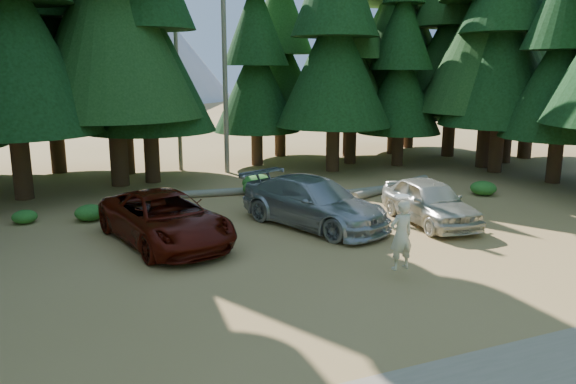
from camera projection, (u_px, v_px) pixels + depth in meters
name	position (u px, v px, depth m)	size (l,w,h in m)	color
ground	(357.00, 268.00, 14.75)	(160.00, 160.00, 0.00)	#A07C44
forest_belt_north	(209.00, 172.00, 28.25)	(36.00, 7.00, 22.00)	black
snag_front	(224.00, 49.00, 26.79)	(0.24, 0.24, 12.00)	#6C6856
snag_back	(177.00, 70.00, 27.61)	(0.20, 0.20, 10.00)	#6C6856
mountain_peak	(73.00, 19.00, 90.43)	(48.00, 50.00, 28.00)	#989CA1
red_pickup	(165.00, 218.00, 16.68)	(2.52, 5.46, 1.52)	#500F06
silver_minivan_center	(314.00, 202.00, 18.48)	(2.23, 5.50, 1.60)	#A3A7AB
silver_minivan_right	(430.00, 201.00, 18.83)	(1.77, 4.39, 1.50)	beige
frisbee_player	(401.00, 235.00, 13.74)	(0.65, 0.45, 1.87)	beige
log_left	(203.00, 193.00, 22.72)	(0.30, 0.30, 4.16)	#6C6856
log_mid	(374.00, 190.00, 23.51)	(0.26, 0.26, 3.19)	#6C6856
log_right	(393.00, 187.00, 23.87)	(0.34, 0.34, 5.24)	#6C6856
shrub_far_left	(136.00, 217.00, 18.70)	(0.94, 0.94, 0.52)	#275C1B
shrub_left	(90.00, 213.00, 19.23)	(1.00, 1.00, 0.55)	#275C1B
shrub_center_left	(257.00, 182.00, 23.85)	(1.29, 1.29, 0.71)	#275C1B
shrub_center_right	(257.00, 188.00, 22.88)	(1.18, 1.18, 0.65)	#275C1B
shrub_right	(296.00, 187.00, 23.02)	(1.20, 1.20, 0.66)	#275C1B
shrub_far_right	(321.00, 185.00, 23.50)	(1.16, 1.16, 0.64)	#275C1B
shrub_edge_west	(25.00, 217.00, 18.90)	(0.82, 0.82, 0.45)	#275C1B
shrub_edge_east	(483.00, 188.00, 23.05)	(1.05, 1.05, 0.58)	#275C1B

